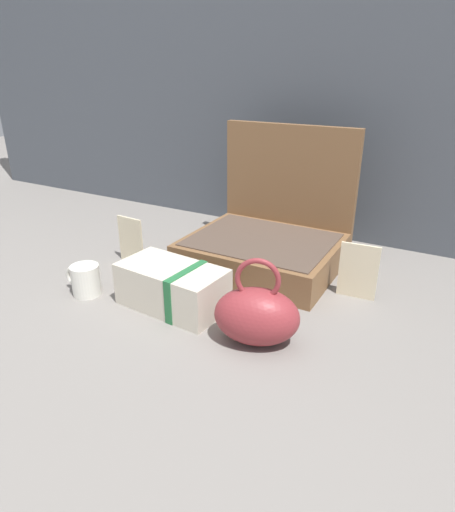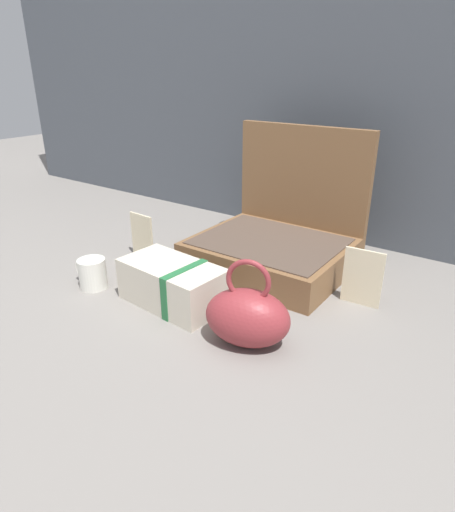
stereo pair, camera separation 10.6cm
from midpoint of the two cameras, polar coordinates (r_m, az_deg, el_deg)
The scene contains 8 objects.
ground_plane at distance 1.12m, azimuth 3.77°, elevation -5.68°, with size 6.00×6.00×0.00m, color slate.
back_wall at distance 1.51m, azimuth 17.90°, elevation 28.35°, with size 3.20×0.06×1.40m, color #474C54.
open_suitcase at distance 1.29m, azimuth 8.76°, elevation 2.04°, with size 0.42×0.36×0.39m.
teal_pouch_handbag at distance 0.93m, azimuth 5.90°, elevation -7.86°, with size 0.21×0.16×0.20m.
cream_toiletry_bag at distance 1.08m, azimuth -4.24°, elevation -3.75°, with size 0.27×0.16×0.11m.
coffee_mug at distance 1.20m, azimuth -14.72°, elevation -2.23°, with size 0.11×0.07×0.08m.
info_card_left at distance 1.13m, azimuth 19.61°, elevation -2.72°, with size 0.10×0.01×0.14m, color beige.
poster_card_right at distance 1.34m, azimuth -8.78°, elevation 2.46°, with size 0.09×0.01×0.14m, color beige.
Camera 2 is at (0.55, -0.81, 0.54)m, focal length 30.99 mm.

